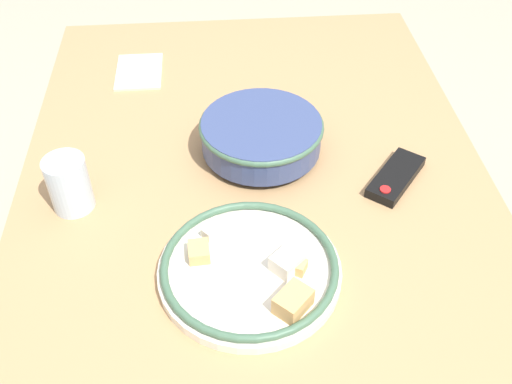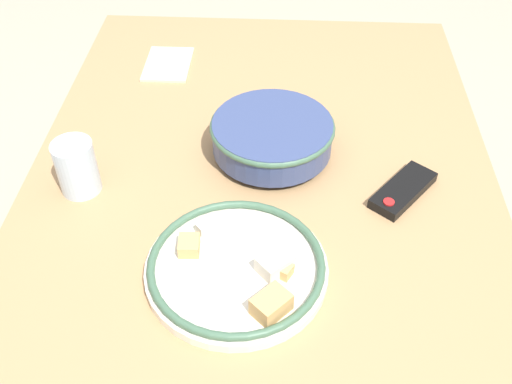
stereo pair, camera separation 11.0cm
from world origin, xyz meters
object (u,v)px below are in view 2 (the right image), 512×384
at_px(drinking_glass, 77,167).
at_px(tv_remote, 403,190).
at_px(food_plate, 238,268).
at_px(noodle_bowl, 272,136).

bearing_deg(drinking_glass, tv_remote, 91.61).
xyz_separation_m(food_plate, tv_remote, (-0.21, 0.30, -0.01)).
distance_m(food_plate, tv_remote, 0.37).
relative_size(noodle_bowl, tv_remote, 1.60).
distance_m(food_plate, drinking_glass, 0.38).
bearing_deg(noodle_bowl, tv_remote, 66.83).
bearing_deg(noodle_bowl, food_plate, -8.08).
bearing_deg(food_plate, noodle_bowl, 171.92).
height_order(food_plate, tv_remote, food_plate).
bearing_deg(drinking_glass, noodle_bowl, 109.17).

